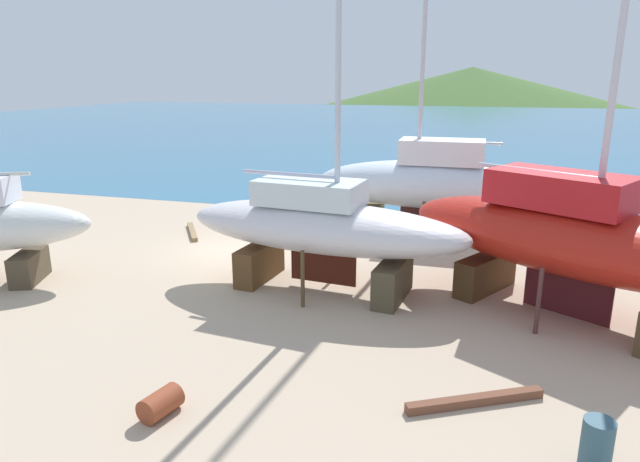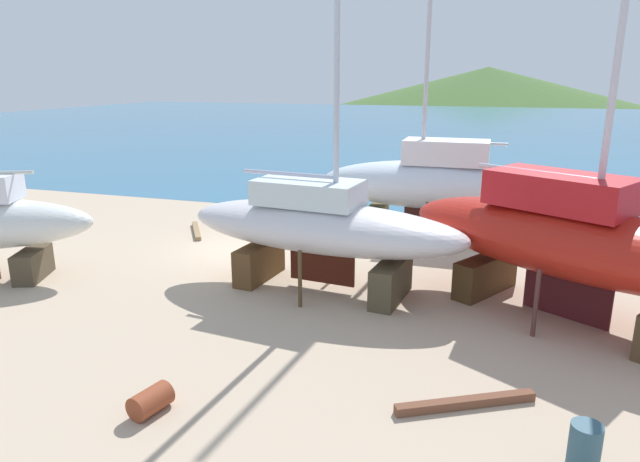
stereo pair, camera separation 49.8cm
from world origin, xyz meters
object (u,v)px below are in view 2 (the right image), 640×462
at_px(barrel_tipped_center, 19,220).
at_px(barrel_tipped_left, 584,449).
at_px(worker, 364,187).
at_px(sailboat_large_starboard, 572,239).
at_px(barrel_ochre, 151,401).
at_px(sailboat_small_center, 434,183).
at_px(sailboat_far_slipway, 321,226).

distance_m(barrel_tipped_center, barrel_tipped_left, 23.96).
xyz_separation_m(worker, barrel_tipped_center, (-13.41, -9.61, -0.51)).
bearing_deg(barrel_tipped_left, worker, 113.81).
bearing_deg(sailboat_large_starboard, barrel_ochre, -107.46).
relative_size(sailboat_large_starboard, worker, 10.55).
bearing_deg(sailboat_small_center, barrel_tipped_left, 106.12).
height_order(sailboat_small_center, worker, sailboat_small_center).
bearing_deg(sailboat_far_slipway, barrel_tipped_left, -38.90).
bearing_deg(barrel_ochre, sailboat_small_center, 76.64).
height_order(sailboat_large_starboard, barrel_tipped_left, sailboat_large_starboard).
bearing_deg(sailboat_small_center, barrel_ochre, 76.08).
xyz_separation_m(sailboat_small_center, sailboat_large_starboard, (4.65, -7.79, 0.09)).
xyz_separation_m(sailboat_far_slipway, worker, (-1.61, 12.44, -1.17)).
bearing_deg(barrel_tipped_left, barrel_ochre, -174.73).
height_order(sailboat_large_starboard, barrel_ochre, sailboat_large_starboard).
bearing_deg(barrel_tipped_center, barrel_tipped_left, -23.81).
bearing_deg(sailboat_far_slipway, worker, 103.25).
height_order(sailboat_far_slipway, barrel_tipped_center, sailboat_far_slipway).
height_order(sailboat_far_slipway, worker, sailboat_far_slipway).
distance_m(sailboat_small_center, barrel_ochre, 15.94).
distance_m(worker, barrel_tipped_left, 21.09).
height_order(sailboat_small_center, barrel_tipped_left, sailboat_small_center).
bearing_deg(worker, sailboat_large_starboard, -11.39).
xyz_separation_m(sailboat_large_starboard, barrel_tipped_center, (-22.18, 2.81, -1.90)).
bearing_deg(sailboat_large_starboard, sailboat_far_slipway, -149.82).
height_order(sailboat_far_slipway, barrel_ochre, sailboat_far_slipway).
xyz_separation_m(sailboat_small_center, barrel_tipped_left, (4.39, -14.65, -1.73)).
xyz_separation_m(sailboat_far_slipway, barrel_tipped_left, (6.90, -6.85, -1.60)).
distance_m(sailboat_large_starboard, barrel_tipped_center, 22.44).
xyz_separation_m(sailboat_large_starboard, barrel_tipped_left, (-0.26, -6.86, -1.83)).
bearing_deg(barrel_ochre, worker, 91.32).
height_order(sailboat_small_center, sailboat_far_slipway, sailboat_small_center).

